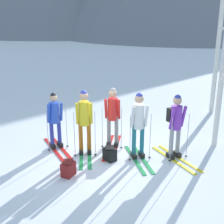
{
  "coord_description": "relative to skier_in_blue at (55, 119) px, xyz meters",
  "views": [
    {
      "loc": [
        0.15,
        -7.72,
        3.7
      ],
      "look_at": [
        0.23,
        0.33,
        1.05
      ],
      "focal_mm": 48.69,
      "sensor_mm": 36.0,
      "label": 1
    }
  ],
  "objects": [
    {
      "name": "backpack_on_snow_beside",
      "position": [
        1.53,
        -0.79,
        -0.69
      ],
      "size": [
        0.39,
        0.4,
        0.38
      ],
      "color": "black",
      "rests_on": "ground"
    },
    {
      "name": "skier_in_white",
      "position": [
        2.27,
        -0.66,
        0.12
      ],
      "size": [
        0.66,
        1.72,
        1.79
      ],
      "color": "green",
      "rests_on": "ground"
    },
    {
      "name": "ground_plane",
      "position": [
        1.37,
        -0.25,
        -0.87
      ],
      "size": [
        400.0,
        400.0,
        0.0
      ],
      "primitive_type": "plane",
      "color": "white"
    },
    {
      "name": "birch_tree_slender",
      "position": [
        5.47,
        3.15,
        1.56
      ],
      "size": [
        0.33,
        0.57,
        4.79
      ],
      "color": "silver",
      "rests_on": "ground"
    },
    {
      "name": "skier_in_yellow",
      "position": [
        0.86,
        -0.43,
        0.13
      ],
      "size": [
        0.61,
        1.59,
        1.8
      ],
      "color": "green",
      "rests_on": "ground"
    },
    {
      "name": "birch_tree_tall",
      "position": [
        4.58,
        0.11,
        0.78
      ],
      "size": [
        0.41,
        0.77,
        3.27
      ],
      "color": "silver",
      "rests_on": "ground"
    },
    {
      "name": "skier_in_blue",
      "position": [
        0.0,
        0.0,
        0.0
      ],
      "size": [
        1.06,
        1.67,
        1.63
      ],
      "color": "red",
      "rests_on": "ground"
    },
    {
      "name": "skier_in_red",
      "position": [
        1.61,
        0.1,
        0.1
      ],
      "size": [
        0.6,
        1.8,
        1.74
      ],
      "color": "red",
      "rests_on": "ground"
    },
    {
      "name": "skier_in_purple",
      "position": [
        3.23,
        -0.65,
        0.11
      ],
      "size": [
        1.08,
        1.7,
        1.74
      ],
      "color": "yellow",
      "rests_on": "ground"
    },
    {
      "name": "backpack_on_snow_front",
      "position": [
        0.54,
        -1.57,
        -0.69
      ],
      "size": [
        0.36,
        0.39,
        0.38
      ],
      "color": "maroon",
      "rests_on": "ground"
    }
  ]
}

